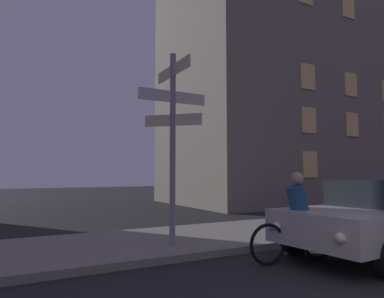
% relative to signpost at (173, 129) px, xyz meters
% --- Properties ---
extents(sidewalk_kerb, '(40.00, 3.13, 0.14)m').
position_rel_signpost_xyz_m(sidewalk_kerb, '(0.33, 0.73, -2.44)').
color(sidewalk_kerb, gray).
rests_on(sidewalk_kerb, ground_plane).
extents(signpost, '(1.51, 1.50, 3.95)m').
position_rel_signpost_xyz_m(signpost, '(0.00, 0.00, 0.00)').
color(signpost, gray).
rests_on(signpost, sidewalk_kerb).
extents(cyclist, '(1.81, 0.37, 1.61)m').
position_rel_signpost_xyz_m(cyclist, '(1.61, -1.80, -1.76)').
color(cyclist, black).
rests_on(cyclist, ground_plane).
extents(building_right_block, '(12.16, 7.62, 13.26)m').
position_rel_signpost_xyz_m(building_right_block, '(10.78, 8.69, 4.12)').
color(building_right_block, slate).
rests_on(building_right_block, ground_plane).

